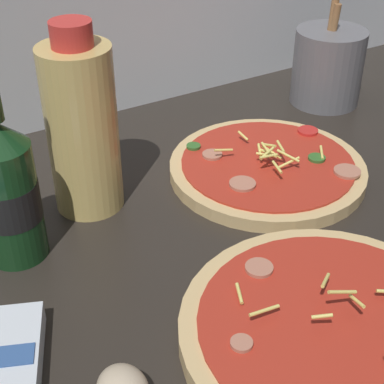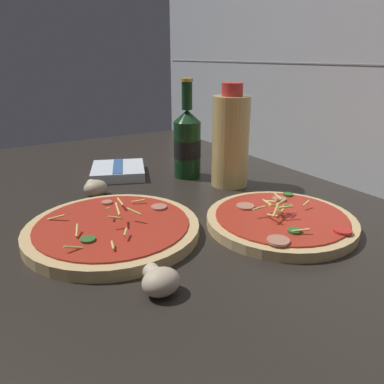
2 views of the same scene
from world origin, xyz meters
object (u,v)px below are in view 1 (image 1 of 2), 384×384
(pizza_near, at_px, (336,330))
(beer_bottle, at_px, (6,189))
(pizza_far, at_px, (267,168))
(oil_bottle, at_px, (82,127))
(utensil_crock, at_px, (328,66))

(pizza_near, bearing_deg, beer_bottle, 128.01)
(beer_bottle, bearing_deg, pizza_near, -51.99)
(pizza_far, xyz_separation_m, oil_bottle, (-0.24, 0.06, 0.10))
(pizza_near, height_order, pizza_far, pizza_near)
(pizza_near, distance_m, oil_bottle, 0.37)
(beer_bottle, relative_size, utensil_crock, 1.36)
(pizza_near, distance_m, pizza_far, 0.30)
(beer_bottle, bearing_deg, oil_bottle, 24.95)
(pizza_near, bearing_deg, pizza_far, 65.52)
(pizza_far, height_order, beer_bottle, beer_bottle)
(pizza_far, xyz_separation_m, utensil_crock, (0.23, 0.14, 0.05))
(pizza_near, bearing_deg, oil_bottle, 108.51)
(beer_bottle, distance_m, oil_bottle, 0.12)
(beer_bottle, height_order, oil_bottle, beer_bottle)
(oil_bottle, bearing_deg, pizza_far, -14.82)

